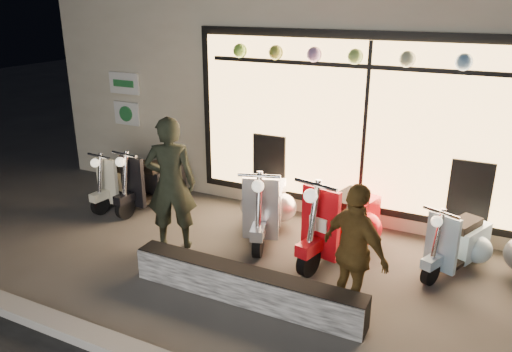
{
  "coord_description": "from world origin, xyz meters",
  "views": [
    {
      "loc": [
        2.5,
        -5.01,
        3.29
      ],
      "look_at": [
        -0.29,
        0.6,
        1.05
      ],
      "focal_mm": 35.0,
      "sensor_mm": 36.0,
      "label": 1
    }
  ],
  "objects_px": {
    "graffiti_barrier": "(245,286)",
    "scooter_red": "(345,220)",
    "man": "(171,184)",
    "scooter_silver": "(267,203)",
    "woman": "(355,252)"
  },
  "relations": [
    {
      "from": "graffiti_barrier",
      "to": "scooter_red",
      "type": "xyz_separation_m",
      "value": [
        0.64,
        1.68,
        0.27
      ]
    },
    {
      "from": "scooter_red",
      "to": "man",
      "type": "relative_size",
      "value": 0.88
    },
    {
      "from": "scooter_silver",
      "to": "scooter_red",
      "type": "bearing_deg",
      "value": -21.25
    },
    {
      "from": "scooter_silver",
      "to": "scooter_red",
      "type": "distance_m",
      "value": 1.21
    },
    {
      "from": "scooter_red",
      "to": "woman",
      "type": "height_order",
      "value": "woman"
    },
    {
      "from": "graffiti_barrier",
      "to": "man",
      "type": "xyz_separation_m",
      "value": [
        -1.53,
        0.76,
        0.73
      ]
    },
    {
      "from": "man",
      "to": "woman",
      "type": "height_order",
      "value": "man"
    },
    {
      "from": "man",
      "to": "woman",
      "type": "bearing_deg",
      "value": 143.27
    },
    {
      "from": "graffiti_barrier",
      "to": "scooter_silver",
      "type": "xyz_separation_m",
      "value": [
        -0.57,
        1.77,
        0.24
      ]
    },
    {
      "from": "graffiti_barrier",
      "to": "man",
      "type": "relative_size",
      "value": 1.51
    },
    {
      "from": "graffiti_barrier",
      "to": "scooter_silver",
      "type": "relative_size",
      "value": 1.83
    },
    {
      "from": "graffiti_barrier",
      "to": "scooter_silver",
      "type": "height_order",
      "value": "scooter_silver"
    },
    {
      "from": "scooter_silver",
      "to": "man",
      "type": "relative_size",
      "value": 0.83
    },
    {
      "from": "graffiti_barrier",
      "to": "man",
      "type": "height_order",
      "value": "man"
    },
    {
      "from": "man",
      "to": "woman",
      "type": "xyz_separation_m",
      "value": [
        2.68,
        -0.46,
        -0.17
      ]
    }
  ]
}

